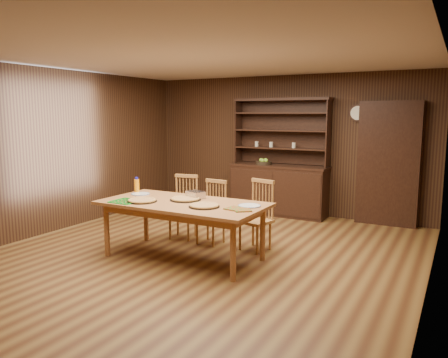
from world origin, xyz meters
The scene contains 20 objects.
floor centered at (0.00, 0.00, 0.00)m, with size 6.00×6.00×0.00m, color brown.
room_shell centered at (0.00, 0.00, 1.58)m, with size 6.00×6.00×6.00m.
china_hutch centered at (0.00, 2.75, 0.60)m, with size 1.84×0.52×2.17m.
doorway centered at (1.90, 2.90, 1.05)m, with size 1.00×0.18×2.10m, color black.
wall_clock centered at (1.35, 2.96, 1.90)m, with size 0.30×0.05×0.30m.
dining_table centered at (-0.15, -0.23, 0.68)m, with size 2.16×1.08×0.75m.
chair_left centered at (-0.70, 0.62, 0.51)m, with size 0.45×0.44×0.96m.
chair_center centered at (-0.17, 0.57, 0.49)m, with size 0.41×0.39×0.93m.
chair_right centered at (0.55, 0.61, 0.52)m, with size 0.48×0.47×0.98m.
pizza_left centered at (-0.63, -0.47, 0.77)m, with size 0.39×0.39×0.04m.
pizza_right centered at (0.25, -0.35, 0.77)m, with size 0.38×0.38×0.04m.
pizza_center centered at (-0.19, -0.11, 0.77)m, with size 0.41×0.41×0.04m.
cooling_rack centered at (-0.82, -0.56, 0.76)m, with size 0.33×0.33×0.02m, color #0C9C22, non-canonical shape.
plate_left centered at (-0.98, -0.07, 0.76)m, with size 0.26×0.26×0.02m.
plate_right centered at (0.72, -0.05, 0.76)m, with size 0.28×0.28×0.02m.
foil_dish centered at (-0.15, 0.08, 0.80)m, with size 0.24×0.17×0.10m, color silver.
juice_bottle centered at (-1.11, 0.01, 0.86)m, with size 0.07×0.07×0.23m.
pot_holder_a centered at (0.75, -0.31, 0.76)m, with size 0.20×0.20×0.01m, color #A11812.
pot_holder_b centered at (0.64, -0.29, 0.76)m, with size 0.20×0.20×0.02m, color #A11812.
fruit_bowl centered at (-0.29, 2.69, 0.98)m, with size 0.30×0.30×0.12m.
Camera 1 is at (2.99, -4.84, 1.88)m, focal length 35.00 mm.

